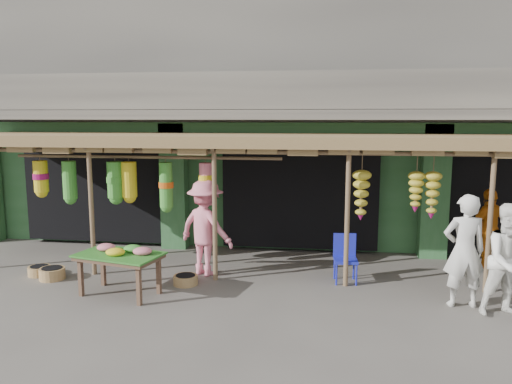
# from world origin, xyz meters

# --- Properties ---
(ground) EXTENTS (80.00, 80.00, 0.00)m
(ground) POSITION_xyz_m (0.00, 0.00, 0.00)
(ground) COLOR #514C47
(ground) RESTS_ON ground
(building) EXTENTS (16.40, 6.80, 7.00)m
(building) POSITION_xyz_m (-0.00, 4.87, 3.37)
(building) COLOR gray
(building) RESTS_ON ground
(awning) EXTENTS (14.00, 2.70, 2.79)m
(awning) POSITION_xyz_m (-0.14, 0.81, 2.58)
(awning) COLOR brown
(awning) RESTS_ON ground
(flower_table) EXTENTS (1.63, 1.18, 0.88)m
(flower_table) POSITION_xyz_m (-2.98, -1.23, 0.71)
(flower_table) COLOR brown
(flower_table) RESTS_ON ground
(blue_chair) EXTENTS (0.47, 0.48, 0.91)m
(blue_chair) POSITION_xyz_m (0.99, 0.09, 0.51)
(blue_chair) COLOR #1B22B3
(blue_chair) RESTS_ON ground
(basket_left) EXTENTS (0.58, 0.58, 0.18)m
(basket_left) POSITION_xyz_m (-5.07, -0.41, 0.09)
(basket_left) COLOR #9B7C46
(basket_left) RESTS_ON ground
(basket_mid) EXTENTS (0.47, 0.47, 0.18)m
(basket_mid) POSITION_xyz_m (-2.00, -0.55, 0.09)
(basket_mid) COLOR #936542
(basket_mid) RESTS_ON ground
(basket_right) EXTENTS (0.63, 0.63, 0.22)m
(basket_right) POSITION_xyz_m (-4.68, -0.61, 0.11)
(basket_right) COLOR olive
(basket_right) RESTS_ON ground
(person_front) EXTENTS (0.74, 0.52, 1.91)m
(person_front) POSITION_xyz_m (2.89, -0.95, 0.95)
(person_front) COLOR silver
(person_front) RESTS_ON ground
(person_right) EXTENTS (1.00, 0.84, 1.82)m
(person_right) POSITION_xyz_m (3.50, -1.29, 0.91)
(person_right) COLOR white
(person_right) RESTS_ON ground
(person_vendor) EXTENTS (1.06, 0.84, 1.68)m
(person_vendor) POSITION_xyz_m (4.00, 1.39, 0.84)
(person_vendor) COLOR #CB6B13
(person_vendor) RESTS_ON ground
(person_shopper) EXTENTS (1.43, 1.18, 1.92)m
(person_shopper) POSITION_xyz_m (-1.76, 0.14, 0.96)
(person_shopper) COLOR pink
(person_shopper) RESTS_ON ground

